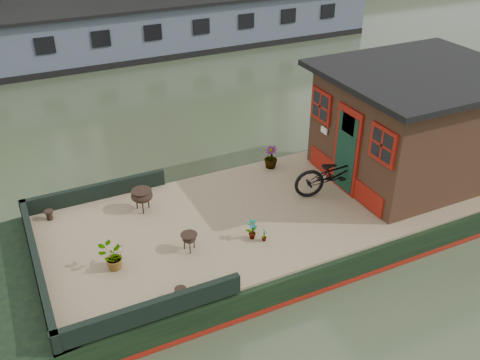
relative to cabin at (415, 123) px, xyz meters
name	(u,v)px	position (x,y,z in m)	size (l,w,h in m)	color
ground	(324,219)	(-2.19, 0.00, -1.88)	(120.00, 120.00, 0.00)	#2A311F
houseboat_hull	(271,224)	(-3.52, 0.00, -1.60)	(14.01, 4.02, 0.60)	black
houseboat_deck	(326,195)	(-2.19, 0.00, -1.25)	(11.80, 3.80, 0.05)	#8A7655
bow_bulwark	(87,251)	(-7.25, 0.00, -1.05)	(3.00, 4.00, 0.35)	black
cabin	(415,123)	(0.00, 0.00, 0.00)	(4.00, 3.50, 2.42)	black
bicycle	(338,173)	(-1.99, -0.07, -0.73)	(0.66, 1.89, 1.00)	black
potted_plant_a	(252,229)	(-4.35, -0.73, -1.01)	(0.23, 0.16, 0.44)	brown
potted_plant_c	(113,258)	(-6.91, -0.48, -0.98)	(0.45, 0.39, 0.50)	brown
potted_plant_d	(271,157)	(-2.71, 1.54, -0.96)	(0.30, 0.30, 0.54)	brown
potted_plant_e	(264,235)	(-4.17, -0.90, -1.08)	(0.15, 0.10, 0.29)	#9F502E
brazier_front	(189,242)	(-5.53, -0.55, -1.05)	(0.33, 0.33, 0.35)	black
brazier_rear	(142,200)	(-5.91, 1.10, -0.99)	(0.43, 0.43, 0.47)	black
bollard_port	(49,215)	(-7.68, 1.57, -1.13)	(0.18, 0.18, 0.20)	black
bollard_stbd	(181,294)	(-6.12, -1.70, -1.12)	(0.20, 0.20, 0.23)	black
far_houseboat	(138,26)	(-2.19, 14.00, -0.91)	(20.40, 4.40, 2.11)	#484E60
quay	(103,7)	(-2.19, 20.50, -1.43)	(60.00, 6.00, 0.90)	#47443F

